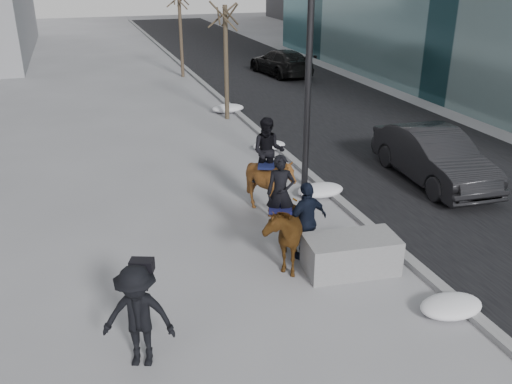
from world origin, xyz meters
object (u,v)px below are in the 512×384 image
object	(u,v)px
planter	(351,254)
mounted_right	(270,177)
car_near	(434,156)
mounted_left	(282,225)

from	to	relation	value
planter	mounted_right	distance (m)	3.27
car_near	mounted_left	world-z (taller)	mounted_left
mounted_right	car_near	bearing A→B (deg)	6.68
car_near	mounted_left	size ratio (longest dim) A/B	1.98
planter	mounted_right	bearing A→B (deg)	101.91
mounted_left	mounted_right	size ratio (longest dim) A/B	0.95
planter	car_near	xyz separation A→B (m)	(4.58, 3.76, 0.39)
mounted_left	car_near	bearing A→B (deg)	27.16
car_near	mounted_left	bearing A→B (deg)	-149.66
planter	car_near	size ratio (longest dim) A/B	0.41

